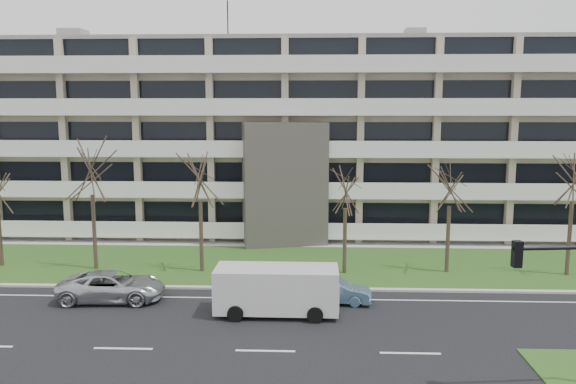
{
  "coord_description": "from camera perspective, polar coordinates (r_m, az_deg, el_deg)",
  "views": [
    {
      "loc": [
        1.79,
        -22.06,
        10.02
      ],
      "look_at": [
        0.56,
        10.0,
        5.21
      ],
      "focal_mm": 35.0,
      "sensor_mm": 36.0,
      "label": 1
    }
  ],
  "objects": [
    {
      "name": "apartment_building",
      "position": [
        47.47,
        0.01,
        5.63
      ],
      "size": [
        60.5,
        15.1,
        18.75
      ],
      "color": "beige",
      "rests_on": "ground"
    },
    {
      "name": "silver_pickup",
      "position": [
        31.24,
        -17.44,
        -9.11
      ],
      "size": [
        5.58,
        2.76,
        1.52
      ],
      "primitive_type": "imported",
      "rotation": [
        0.0,
        0.0,
        1.61
      ],
      "color": "#BABDC1",
      "rests_on": "ground"
    },
    {
      "name": "tree_4",
      "position": [
        33.62,
        5.88,
        0.97
      ],
      "size": [
        3.62,
        3.62,
        7.23
      ],
      "color": "#382B21",
      "rests_on": "ground"
    },
    {
      "name": "ground",
      "position": [
        24.3,
        -2.32,
        -15.83
      ],
      "size": [
        160.0,
        160.0,
        0.0
      ],
      "primitive_type": "plane",
      "color": "black",
      "rests_on": "ground"
    },
    {
      "name": "lane_edge_line",
      "position": [
        30.32,
        -1.34,
        -10.76
      ],
      "size": [
        90.0,
        0.12,
        0.01
      ],
      "primitive_type": "cube",
      "color": "white",
      "rests_on": "ground"
    },
    {
      "name": "tree_5",
      "position": [
        35.05,
        16.17,
        1.16
      ],
      "size": [
        3.69,
        3.69,
        7.37
      ],
      "color": "#382B21",
      "rests_on": "ground"
    },
    {
      "name": "tree_2",
      "position": [
        36.29,
        -19.4,
        2.62
      ],
      "size": [
        4.23,
        4.23,
        8.47
      ],
      "color": "#382B21",
      "rests_on": "ground"
    },
    {
      "name": "white_van",
      "position": [
        27.79,
        -1.0,
        -9.55
      ],
      "size": [
        6.03,
        2.53,
        2.33
      ],
      "rotation": [
        0.0,
        0.0,
        -0.01
      ],
      "color": "silver",
      "rests_on": "ground"
    },
    {
      "name": "grass_verge",
      "position": [
        36.5,
        -0.71,
        -7.35
      ],
      "size": [
        90.0,
        10.0,
        0.06
      ],
      "primitive_type": "cube",
      "color": "#35541C",
      "rests_on": "ground"
    },
    {
      "name": "blue_sedan",
      "position": [
        29.65,
        4.69,
        -9.95
      ],
      "size": [
        3.99,
        1.76,
        1.27
      ],
      "primitive_type": "imported",
      "rotation": [
        0.0,
        0.0,
        1.46
      ],
      "color": "#6997B7",
      "rests_on": "ground"
    },
    {
      "name": "curb",
      "position": [
        31.72,
        -1.17,
        -9.77
      ],
      "size": [
        90.0,
        0.35,
        0.12
      ],
      "primitive_type": "cube",
      "color": "#B2B2AD",
      "rests_on": "ground"
    },
    {
      "name": "sidewalk",
      "position": [
        41.81,
        -0.33,
        -5.28
      ],
      "size": [
        90.0,
        2.0,
        0.08
      ],
      "primitive_type": "cube",
      "color": "#B2B2AD",
      "rests_on": "ground"
    },
    {
      "name": "tree_6",
      "position": [
        37.01,
        27.08,
        1.85
      ],
      "size": [
        4.06,
        4.06,
        8.12
      ],
      "color": "#382B21",
      "rests_on": "ground"
    },
    {
      "name": "tree_3",
      "position": [
        34.19,
        -8.96,
        2.09
      ],
      "size": [
        4.01,
        4.01,
        8.03
      ],
      "color": "#382B21",
      "rests_on": "ground"
    }
  ]
}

